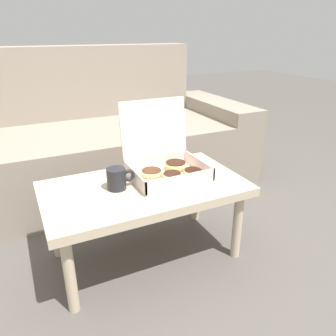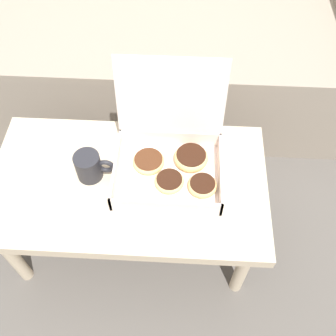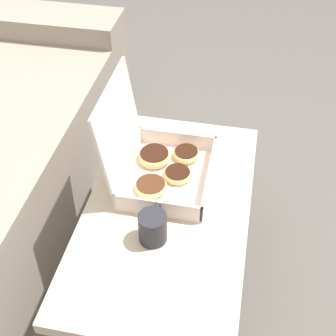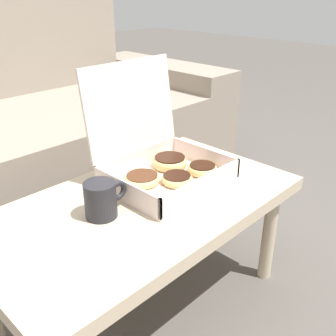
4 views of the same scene
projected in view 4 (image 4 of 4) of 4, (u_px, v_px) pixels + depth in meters
name	position (u px, v px, depth m)	size (l,w,h in m)	color
ground_plane	(131.00, 295.00, 1.29)	(12.00, 12.00, 0.00)	#514C47
coffee_table	(142.00, 215.00, 1.11)	(0.90, 0.51, 0.38)	#C6B293
pastry_box	(162.00, 160.00, 1.20)	(0.34, 0.32, 0.34)	silver
coffee_mug	(102.00, 199.00, 1.00)	(0.13, 0.08, 0.10)	#232328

